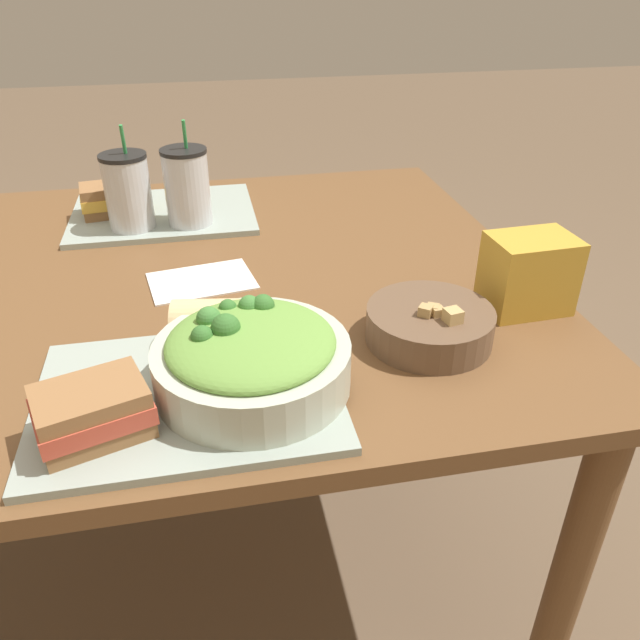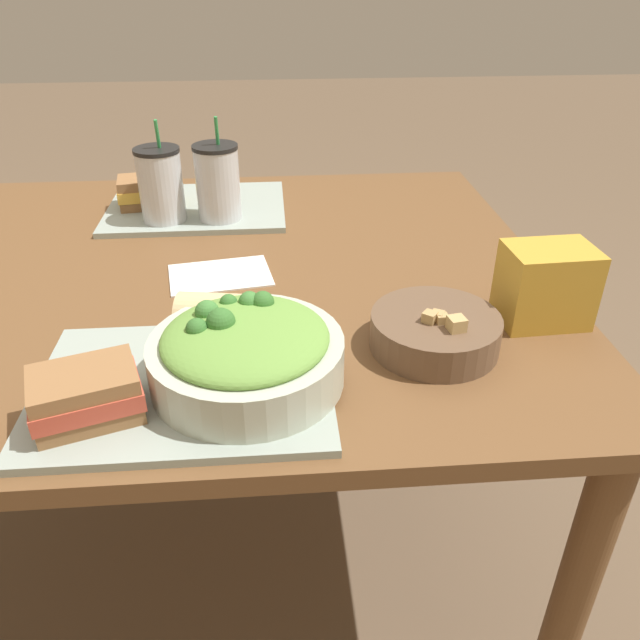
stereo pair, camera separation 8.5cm
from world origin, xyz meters
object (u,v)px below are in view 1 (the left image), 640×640
at_px(chip_bag, 528,274).
at_px(sandwich_far, 110,199).
at_px(drink_cup_dark, 128,194).
at_px(napkin_folded, 202,281).
at_px(salad_bowl, 251,356).
at_px(soup_bowl, 430,324).
at_px(drink_cup_red, 187,189).
at_px(sandwich_near, 93,412).
at_px(baguette_near, 210,323).

bearing_deg(chip_bag, sandwich_far, 139.37).
distance_m(sandwich_far, drink_cup_dark, 0.11).
height_order(drink_cup_dark, napkin_folded, drink_cup_dark).
bearing_deg(salad_bowl, soup_bowl, 15.71).
bearing_deg(soup_bowl, sandwich_far, 130.11).
relative_size(drink_cup_dark, napkin_folded, 1.06).
height_order(drink_cup_dark, drink_cup_red, drink_cup_red).
relative_size(soup_bowl, drink_cup_red, 0.89).
xyz_separation_m(drink_cup_dark, chip_bag, (0.64, -0.45, -0.02)).
height_order(sandwich_near, drink_cup_dark, drink_cup_dark).
xyz_separation_m(sandwich_near, sandwich_far, (-0.04, 0.73, 0.00)).
bearing_deg(chip_bag, baguette_near, -179.30).
height_order(baguette_near, drink_cup_red, drink_cup_red).
height_order(sandwich_near, chip_bag, chip_bag).
relative_size(sandwich_near, drink_cup_red, 0.71).
height_order(chip_bag, napkin_folded, chip_bag).
bearing_deg(napkin_folded, drink_cup_dark, 116.99).
distance_m(baguette_near, drink_cup_red, 0.48).
distance_m(sandwich_far, drink_cup_red, 0.19).
height_order(sandwich_far, napkin_folded, sandwich_far).
distance_m(salad_bowl, sandwich_near, 0.20).
xyz_separation_m(sandwich_near, drink_cup_red, (0.12, 0.64, 0.04)).
distance_m(salad_bowl, sandwich_far, 0.71).
bearing_deg(drink_cup_dark, chip_bag, -34.87).
distance_m(baguette_near, drink_cup_dark, 0.50).
bearing_deg(soup_bowl, chip_bag, 19.02).
xyz_separation_m(baguette_near, napkin_folded, (-0.01, 0.23, -0.05)).
relative_size(sandwich_near, napkin_folded, 0.77).
relative_size(sandwich_far, napkin_folded, 0.67).
xyz_separation_m(sandwich_far, drink_cup_red, (0.16, -0.09, 0.04)).
bearing_deg(baguette_near, sandwich_far, 27.38).
distance_m(sandwich_near, baguette_near, 0.22).
bearing_deg(sandwich_near, chip_bag, -1.25).
distance_m(drink_cup_red, napkin_folded, 0.26).
relative_size(salad_bowl, chip_bag, 1.87).
bearing_deg(drink_cup_dark, sandwich_near, -90.58).
bearing_deg(soup_bowl, drink_cup_red, 123.60).
xyz_separation_m(drink_cup_dark, drink_cup_red, (0.12, 0.00, 0.00)).
distance_m(drink_cup_dark, chip_bag, 0.78).
bearing_deg(chip_bag, napkin_folded, 156.37).
distance_m(salad_bowl, chip_bag, 0.48).
bearing_deg(chip_bag, drink_cup_dark, 142.30).
bearing_deg(drink_cup_dark, baguette_near, -73.97).
xyz_separation_m(sandwich_near, drink_cup_dark, (0.01, 0.64, 0.04)).
bearing_deg(napkin_folded, salad_bowl, -80.45).
relative_size(salad_bowl, sandwich_near, 1.69).
bearing_deg(sandwich_near, soup_bowl, -2.02).
bearing_deg(napkin_folded, soup_bowl, -38.30).
xyz_separation_m(drink_cup_dark, napkin_folded, (0.13, -0.25, -0.08)).
bearing_deg(sandwich_far, soup_bowl, -58.48).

